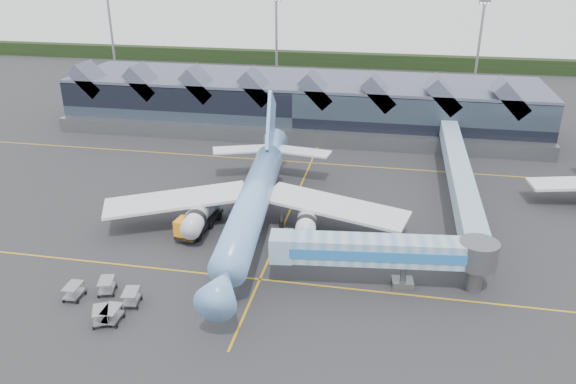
# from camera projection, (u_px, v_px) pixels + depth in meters

# --- Properties ---
(ground) EXTENTS (260.00, 260.00, 0.00)m
(ground) POSITION_uv_depth(u_px,v_px,m) (275.00, 244.00, 67.36)
(ground) COLOR #242426
(ground) RESTS_ON ground
(taxi_stripes) EXTENTS (120.00, 60.00, 0.01)m
(taxi_stripes) POSITION_uv_depth(u_px,v_px,m) (291.00, 209.00, 76.35)
(taxi_stripes) COLOR #C99117
(taxi_stripes) RESTS_ON ground
(tree_line_far) EXTENTS (260.00, 4.00, 4.00)m
(tree_line_far) POSITION_uv_depth(u_px,v_px,m) (353.00, 60.00, 165.49)
(tree_line_far) COLOR black
(tree_line_far) RESTS_ON ground
(terminal) EXTENTS (90.00, 22.25, 12.52)m
(terminal) POSITION_uv_depth(u_px,v_px,m) (301.00, 103.00, 108.86)
(terminal) COLOR black
(terminal) RESTS_ON ground
(light_masts) EXTENTS (132.40, 42.56, 22.45)m
(light_masts) POSITION_uv_depth(u_px,v_px,m) (438.00, 54.00, 115.20)
(light_masts) COLOR gray
(light_masts) RESTS_ON ground
(main_airliner) EXTENTS (38.53, 44.50, 14.28)m
(main_airliner) POSITION_uv_depth(u_px,v_px,m) (255.00, 198.00, 69.53)
(main_airliner) COLOR #75AEEE
(main_airliner) RESTS_ON ground
(jet_bridge) EXTENTS (23.19, 5.81, 5.69)m
(jet_bridge) POSITION_uv_depth(u_px,v_px,m) (396.00, 253.00, 57.33)
(jet_bridge) COLOR #739DC1
(jet_bridge) RESTS_ON ground
(fuel_truck) EXTENTS (3.69, 9.92, 3.30)m
(fuel_truck) POSITION_uv_depth(u_px,v_px,m) (200.00, 215.00, 70.43)
(fuel_truck) COLOR black
(fuel_truck) RESTS_ON ground
(baggage_carts) EXTENTS (7.81, 7.37, 1.56)m
(baggage_carts) POSITION_uv_depth(u_px,v_px,m) (105.00, 300.00, 55.08)
(baggage_carts) COLOR gray
(baggage_carts) RESTS_ON ground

